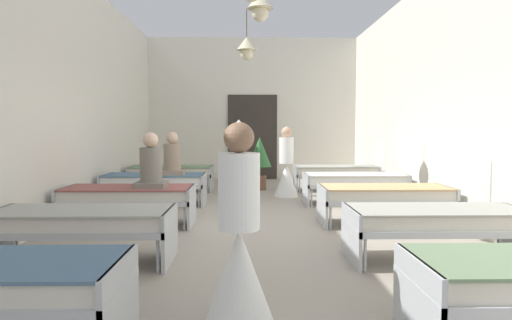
{
  "coord_description": "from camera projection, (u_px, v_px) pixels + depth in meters",
  "views": [
    {
      "loc": [
        -0.14,
        -6.71,
        1.42
      ],
      "look_at": [
        0.0,
        0.88,
        0.91
      ],
      "focal_mm": 32.03,
      "sensor_mm": 36.0,
      "label": 1
    }
  ],
  "objects": [
    {
      "name": "ground_plane",
      "position": [
        257.0,
        228.0,
        6.79
      ],
      "size": [
        6.5,
        13.26,
        0.1
      ],
      "primitive_type": "cube",
      "color": "#9E9384"
    },
    {
      "name": "room_shell",
      "position": [
        255.0,
        95.0,
        7.95
      ],
      "size": [
        6.3,
        12.86,
        4.01
      ],
      "color": "silver",
      "rests_on": "ground"
    },
    {
      "name": "bed_left_row_1",
      "position": [
        82.0,
        222.0,
        4.83
      ],
      "size": [
        1.9,
        0.84,
        0.57
      ],
      "color": "#B7BCC1",
      "rests_on": "ground"
    },
    {
      "name": "bed_right_row_1",
      "position": [
        437.0,
        221.0,
        4.9
      ],
      "size": [
        1.9,
        0.84,
        0.57
      ],
      "color": "#B7BCC1",
      "rests_on": "ground"
    },
    {
      "name": "bed_left_row_2",
      "position": [
        129.0,
        196.0,
        6.72
      ],
      "size": [
        1.9,
        0.84,
        0.57
      ],
      "color": "#B7BCC1",
      "rests_on": "ground"
    },
    {
      "name": "bed_right_row_2",
      "position": [
        384.0,
        195.0,
        6.79
      ],
      "size": [
        1.9,
        0.84,
        0.57
      ],
      "color": "#B7BCC1",
      "rests_on": "ground"
    },
    {
      "name": "bed_left_row_3",
      "position": [
        155.0,
        181.0,
        8.62
      ],
      "size": [
        1.9,
        0.84,
        0.57
      ],
      "color": "#B7BCC1",
      "rests_on": "ground"
    },
    {
      "name": "bed_right_row_3",
      "position": [
        355.0,
        181.0,
        8.69
      ],
      "size": [
        1.9,
        0.84,
        0.57
      ],
      "color": "#B7BCC1",
      "rests_on": "ground"
    },
    {
      "name": "bed_left_row_4",
      "position": [
        171.0,
        172.0,
        10.51
      ],
      "size": [
        1.9,
        0.84,
        0.57
      ],
      "color": "#B7BCC1",
      "rests_on": "ground"
    },
    {
      "name": "bed_right_row_4",
      "position": [
        335.0,
        172.0,
        10.58
      ],
      "size": [
        1.9,
        0.84,
        0.57
      ],
      "color": "#B7BCC1",
      "rests_on": "ground"
    },
    {
      "name": "nurse_near_aisle",
      "position": [
        239.0,
        252.0,
        3.3
      ],
      "size": [
        0.52,
        0.52,
        1.49
      ],
      "rotation": [
        0.0,
        0.0,
        0.97
      ],
      "color": "white",
      "rests_on": "ground"
    },
    {
      "name": "nurse_mid_aisle",
      "position": [
        286.0,
        171.0,
        9.65
      ],
      "size": [
        0.52,
        0.52,
        1.49
      ],
      "rotation": [
        0.0,
        0.0,
        5.81
      ],
      "color": "white",
      "rests_on": "ground"
    },
    {
      "name": "patient_seated_primary",
      "position": [
        151.0,
        167.0,
        6.64
      ],
      "size": [
        0.44,
        0.44,
        0.8
      ],
      "color": "slate",
      "rests_on": "bed_left_row_2"
    },
    {
      "name": "patient_seated_secondary",
      "position": [
        172.0,
        159.0,
        8.54
      ],
      "size": [
        0.44,
        0.44,
        0.8
      ],
      "color": "gray",
      "rests_on": "bed_left_row_3"
    },
    {
      "name": "potted_plant",
      "position": [
        260.0,
        156.0,
        10.68
      ],
      "size": [
        0.56,
        0.56,
        1.24
      ],
      "color": "brown",
      "rests_on": "ground"
    }
  ]
}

